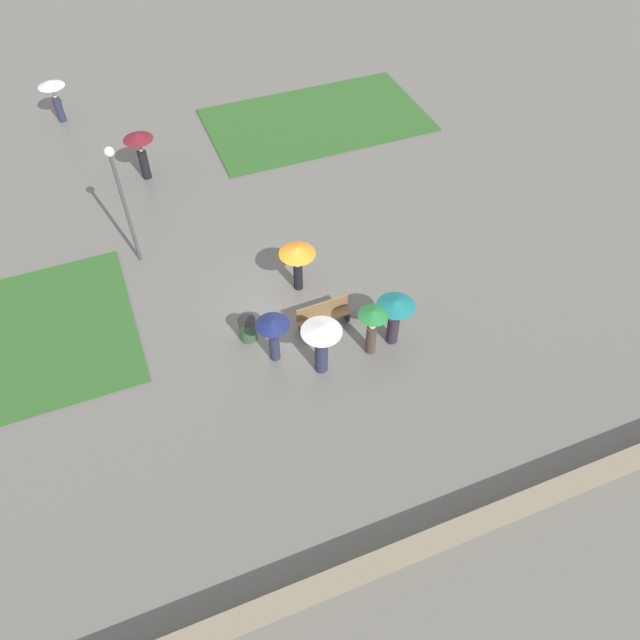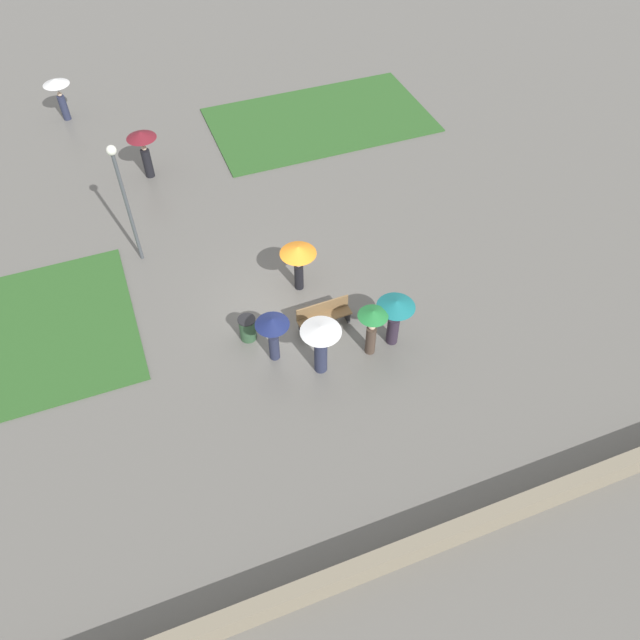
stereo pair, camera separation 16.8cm
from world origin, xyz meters
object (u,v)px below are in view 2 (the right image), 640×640
object	(u,v)px
trash_bin	(248,328)
crowd_person_orange	(298,255)
park_bench	(324,314)
crowd_person_teal	(395,312)
crowd_person_green	(372,324)
crowd_person_navy	(273,329)
lamp_post	(123,190)
lone_walker_far_path	(58,89)
crowd_person_white	(321,340)
lone_walker_mid_plaza	(143,144)

from	to	relation	value
trash_bin	crowd_person_orange	distance (m)	2.89
park_bench	trash_bin	size ratio (longest dim) A/B	2.06
crowd_person_teal	crowd_person_green	size ratio (longest dim) A/B	0.99
park_bench	crowd_person_teal	world-z (taller)	crowd_person_teal
crowd_person_teal	crowd_person_orange	bearing A→B (deg)	160.21
park_bench	crowd_person_navy	bearing A→B (deg)	-161.35
lamp_post	crowd_person_teal	size ratio (longest dim) A/B	2.52
crowd_person_orange	lone_walker_far_path	xyz separation A→B (m)	(-6.18, 13.81, -0.02)
crowd_person_white	crowd_person_orange	bearing A→B (deg)	5.31
crowd_person_navy	crowd_person_green	world-z (taller)	crowd_person_green
crowd_person_teal	lone_walker_far_path	size ratio (longest dim) A/B	0.95
lone_walker_far_path	crowd_person_teal	bearing A→B (deg)	-61.42
crowd_person_green	crowd_person_teal	bearing A→B (deg)	-130.81
trash_bin	crowd_person_orange	world-z (taller)	crowd_person_orange
crowd_person_navy	crowd_person_teal	bearing A→B (deg)	18.03
lamp_post	lone_walker_far_path	xyz separation A→B (m)	(-1.48, 10.45, -1.48)
lamp_post	crowd_person_white	xyz separation A→B (m)	(4.14, -6.83, -1.56)
crowd_person_orange	lone_walker_far_path	bearing A→B (deg)	-32.53
lone_walker_mid_plaza	park_bench	bearing A→B (deg)	84.38
lamp_post	lone_walker_mid_plaza	bearing A→B (deg)	75.92
lone_walker_far_path	lone_walker_mid_plaza	size ratio (longest dim) A/B	0.94
crowd_person_teal	crowd_person_white	world-z (taller)	crowd_person_white
crowd_person_green	lone_walker_far_path	xyz separation A→B (m)	(-7.28, 17.20, 0.17)
crowd_person_green	lone_walker_mid_plaza	world-z (taller)	lone_walker_mid_plaza
park_bench	lone_walker_mid_plaza	bearing A→B (deg)	108.32
crowd_person_teal	crowd_person_orange	xyz separation A→B (m)	(-1.90, 3.25, 0.13)
park_bench	crowd_person_teal	size ratio (longest dim) A/B	0.98
crowd_person_navy	lone_walker_far_path	world-z (taller)	lone_walker_far_path
trash_bin	crowd_person_navy	distance (m)	1.45
crowd_person_navy	crowd_person_orange	distance (m)	3.07
crowd_person_navy	crowd_person_white	xyz separation A→B (m)	(1.15, -0.93, 0.05)
lamp_post	crowd_person_orange	size ratio (longest dim) A/B	2.51
crowd_person_orange	lone_walker_far_path	world-z (taller)	lone_walker_far_path
trash_bin	lone_walker_mid_plaza	bearing A→B (deg)	97.46
lamp_post	crowd_person_navy	size ratio (longest dim) A/B	2.61
park_bench	crowd_person_white	world-z (taller)	crowd_person_white
trash_bin	lone_walker_mid_plaza	distance (m)	9.80
crowd_person_white	lone_walker_mid_plaza	distance (m)	11.98
lone_walker_far_path	lone_walker_mid_plaza	xyz separation A→B (m)	(2.68, -5.67, 0.07)
crowd_person_green	crowd_person_white	world-z (taller)	crowd_person_white
crowd_person_navy	crowd_person_orange	xyz separation A→B (m)	(1.70, 2.55, 0.15)
crowd_person_navy	lone_walker_mid_plaza	distance (m)	10.84
park_bench	lamp_post	world-z (taller)	lamp_post
crowd_person_teal	crowd_person_green	distance (m)	0.82
crowd_person_orange	crowd_person_teal	bearing A→B (deg)	153.62
crowd_person_navy	crowd_person_white	world-z (taller)	crowd_person_white
crowd_person_white	lone_walker_mid_plaza	world-z (taller)	lone_walker_mid_plaza
lone_walker_far_path	lamp_post	bearing A→B (deg)	-78.67
crowd_person_green	crowd_person_orange	bearing A→B (deg)	-32.19
crowd_person_navy	lone_walker_far_path	xyz separation A→B (m)	(-4.48, 16.36, 0.13)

